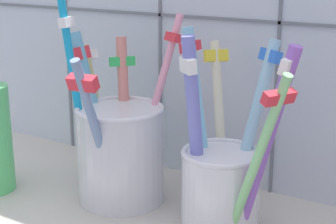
# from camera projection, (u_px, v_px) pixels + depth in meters

# --- Properties ---
(toothbrush_cup_left) EXTENTS (0.11, 0.13, 0.19)m
(toothbrush_cup_left) POSITION_uv_depth(u_px,v_px,m) (119.00, 147.00, 0.51)
(toothbrush_cup_left) COLOR silver
(toothbrush_cup_left) RESTS_ON counter_slab
(toothbrush_cup_right) EXTENTS (0.12, 0.12, 0.17)m
(toothbrush_cup_right) POSITION_uv_depth(u_px,v_px,m) (222.00, 174.00, 0.45)
(toothbrush_cup_right) COLOR silver
(toothbrush_cup_right) RESTS_ON counter_slab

